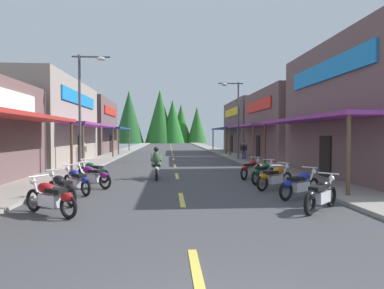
{
  "coord_description": "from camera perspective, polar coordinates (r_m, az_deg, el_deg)",
  "views": [
    {
      "loc": [
        -0.43,
        -2.86,
        2.15
      ],
      "look_at": [
        1.89,
        29.59,
        1.18
      ],
      "focal_mm": 30.83,
      "sensor_mm": 36.0,
      "label": 1
    }
  ],
  "objects": [
    {
      "name": "streetlamp_right",
      "position": [
        27.6,
        7.4,
        5.93
      ],
      "size": [
        2.08,
        0.3,
        6.49
      ],
      "color": "#474C51",
      "rests_on": "ground"
    },
    {
      "name": "motorcycle_parked_right_2",
      "position": [
        13.4,
        14.08,
        -5.48
      ],
      "size": [
        1.85,
        1.26,
        1.04
      ],
      "rotation": [
        0.0,
        0.0,
        0.58
      ],
      "color": "black",
      "rests_on": "ground"
    },
    {
      "name": "pedestrian_waiting",
      "position": [
        27.82,
        8.94,
        -0.93
      ],
      "size": [
        0.56,
        0.32,
        1.54
      ],
      "rotation": [
        0.0,
        0.0,
        1.39
      ],
      "color": "#333F8C",
      "rests_on": "ground"
    },
    {
      "name": "storefront_left_far",
      "position": [
        40.29,
        -18.44,
        2.99
      ],
      "size": [
        8.3,
        10.62,
        6.24
      ],
      "color": "brown",
      "rests_on": "ground"
    },
    {
      "name": "motorcycle_parked_right_4",
      "position": [
        16.53,
        10.17,
        -4.1
      ],
      "size": [
        1.47,
        1.69,
        1.04
      ],
      "rotation": [
        0.0,
        0.0,
        0.86
      ],
      "color": "black",
      "rests_on": "ground"
    },
    {
      "name": "rider_cruising_lead",
      "position": [
        16.14,
        -6.22,
        -3.63
      ],
      "size": [
        0.6,
        2.14,
        1.57
      ],
      "rotation": [
        0.0,
        0.0,
        1.63
      ],
      "color": "black",
      "rests_on": "ground"
    },
    {
      "name": "motorcycle_parked_right_1",
      "position": [
        11.78,
        18.13,
        -6.5
      ],
      "size": [
        1.87,
        1.21,
        1.04
      ],
      "rotation": [
        0.0,
        0.0,
        0.55
      ],
      "color": "black",
      "rests_on": "ground"
    },
    {
      "name": "streetlamp_left",
      "position": [
        19.35,
        -18.0,
        7.8
      ],
      "size": [
        2.08,
        0.3,
        6.56
      ],
      "color": "#474C51",
      "rests_on": "ground"
    },
    {
      "name": "treeline_backdrop",
      "position": [
        85.38,
        -6.0,
        4.23
      ],
      "size": [
        23.72,
        11.29,
        13.7
      ],
      "color": "#296623",
      "rests_on": "ground"
    },
    {
      "name": "centerline_dashes",
      "position": [
        41.43,
        -3.48,
        -1.27
      ],
      "size": [
        0.16,
        75.44,
        0.01
      ],
      "color": "#E0C64C",
      "rests_on": "ground"
    },
    {
      "name": "motorcycle_parked_left_0",
      "position": [
        9.65,
        -23.24,
        -8.37
      ],
      "size": [
        1.79,
        1.34,
        1.04
      ],
      "rotation": [
        0.0,
        0.0,
        2.51
      ],
      "color": "black",
      "rests_on": "ground"
    },
    {
      "name": "sidewalk_right",
      "position": [
        37.65,
        5.86,
        -1.49
      ],
      "size": [
        2.25,
        98.32,
        0.12
      ],
      "primitive_type": "cube",
      "color": "gray",
      "rests_on": "ground"
    },
    {
      "name": "motorcycle_parked_right_0",
      "position": [
        10.04,
        21.37,
        -7.96
      ],
      "size": [
        1.64,
        1.53,
        1.04
      ],
      "rotation": [
        0.0,
        0.0,
        0.75
      ],
      "color": "black",
      "rests_on": "ground"
    },
    {
      "name": "motorcycle_parked_left_3",
      "position": [
        14.02,
        -16.88,
        -5.19
      ],
      "size": [
        1.81,
        1.31,
        1.04
      ],
      "rotation": [
        0.0,
        0.0,
        2.53
      ],
      "color": "black",
      "rests_on": "ground"
    },
    {
      "name": "storefront_left_middle",
      "position": [
        27.46,
        -24.96,
        3.57
      ],
      "size": [
        7.88,
        12.36,
        6.24
      ],
      "color": "gray",
      "rests_on": "ground"
    },
    {
      "name": "motorcycle_parked_right_3",
      "position": [
        15.02,
        12.24,
        -4.69
      ],
      "size": [
        1.54,
        1.63,
        1.04
      ],
      "rotation": [
        0.0,
        0.0,
        0.82
      ],
      "color": "black",
      "rests_on": "ground"
    },
    {
      "name": "sidewalk_left",
      "position": [
        37.51,
        -12.72,
        -1.53
      ],
      "size": [
        2.25,
        98.32,
        0.12
      ],
      "primitive_type": "cube",
      "color": "#9E9991",
      "rests_on": "ground"
    },
    {
      "name": "motorcycle_parked_left_1",
      "position": [
        11.16,
        -21.64,
        -6.99
      ],
      "size": [
        1.42,
        1.73,
        1.04
      ],
      "rotation": [
        0.0,
        0.0,
        2.25
      ],
      "color": "black",
      "rests_on": "ground"
    },
    {
      "name": "motorcycle_parked_left_4",
      "position": [
        15.78,
        -16.71,
        -4.42
      ],
      "size": [
        1.74,
        1.41,
        1.04
      ],
      "rotation": [
        0.0,
        0.0,
        2.47
      ],
      "color": "black",
      "rests_on": "ground"
    },
    {
      "name": "motorcycle_parked_left_2",
      "position": [
        12.79,
        -19.33,
        -5.87
      ],
      "size": [
        1.45,
        1.71,
        1.04
      ],
      "rotation": [
        0.0,
        0.0,
        2.27
      ],
      "color": "black",
      "rests_on": "ground"
    },
    {
      "name": "storefront_right_far",
      "position": [
        40.79,
        11.83,
        3.0
      ],
      "size": [
        8.97,
        11.77,
        6.19
      ],
      "color": "brown",
      "rests_on": "ground"
    },
    {
      "name": "storefront_right_middle",
      "position": [
        29.6,
        17.54,
        3.19
      ],
      "size": [
        8.41,
        10.23,
        5.92
      ],
      "color": "brown",
      "rests_on": "ground"
    },
    {
      "name": "ground",
      "position": [
        37.09,
        -3.41,
        -1.7
      ],
      "size": [
        9.88,
        98.32,
        0.1
      ],
      "primitive_type": "cube",
      "color": "#424244"
    },
    {
      "name": "pedestrian_by_shop",
      "position": [
        25.67,
        -18.26,
        -1.14
      ],
      "size": [
        0.55,
        0.36,
        1.6
      ],
      "rotation": [
        0.0,
        0.0,
        4.41
      ],
      "color": "#B2A599",
      "rests_on": "ground"
    }
  ]
}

